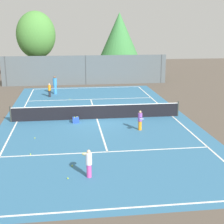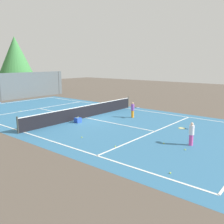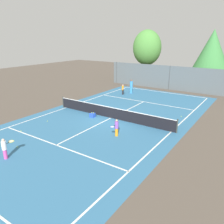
# 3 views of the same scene
# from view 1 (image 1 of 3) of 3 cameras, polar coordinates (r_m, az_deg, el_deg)

# --- Properties ---
(ground_plane) EXTENTS (80.00, 80.00, 0.00)m
(ground_plane) POSITION_cam_1_polar(r_m,az_deg,el_deg) (23.77, -2.58, -1.17)
(ground_plane) COLOR brown
(court_surface) EXTENTS (13.00, 25.00, 0.01)m
(court_surface) POSITION_cam_1_polar(r_m,az_deg,el_deg) (23.77, -2.58, -1.17)
(court_surface) COLOR teal
(court_surface) RESTS_ON ground_plane
(tennis_net) EXTENTS (11.90, 0.10, 1.10)m
(tennis_net) POSITION_cam_1_polar(r_m,az_deg,el_deg) (23.64, -2.59, 0.02)
(tennis_net) COLOR #333833
(tennis_net) RESTS_ON ground_plane
(perimeter_fence) EXTENTS (18.00, 0.12, 3.20)m
(perimeter_fence) POSITION_cam_1_polar(r_m,az_deg,el_deg) (37.16, -4.48, 7.09)
(perimeter_fence) COLOR #515B60
(perimeter_fence) RESTS_ON ground_plane
(tree_0) EXTENTS (4.67, 4.67, 7.85)m
(tree_0) POSITION_cam_1_polar(r_m,az_deg,el_deg) (40.87, 1.25, 12.95)
(tree_0) COLOR brown
(tree_0) RESTS_ON ground_plane
(tree_1) EXTENTS (4.53, 3.97, 7.98)m
(tree_1) POSITION_cam_1_polar(r_m,az_deg,el_deg) (41.09, -12.77, 12.62)
(tree_1) COLOR brown
(tree_1) RESTS_ON ground_plane
(player_0) EXTENTS (0.37, 0.37, 1.73)m
(player_0) POSITION_cam_1_polar(r_m,az_deg,el_deg) (32.54, -9.65, 4.57)
(player_0) COLOR #388CD8
(player_0) RESTS_ON ground_plane
(player_1) EXTENTS (0.43, 0.86, 1.27)m
(player_1) POSITION_cam_1_polar(r_m,az_deg,el_deg) (14.78, -3.96, -8.58)
(player_1) COLOR #D14799
(player_1) RESTS_ON ground_plane
(player_2) EXTENTS (0.34, 0.84, 1.26)m
(player_2) POSITION_cam_1_polar(r_m,az_deg,el_deg) (21.14, 4.79, -1.38)
(player_2) COLOR orange
(player_2) RESTS_ON ground_plane
(player_3) EXTENTS (0.76, 0.73, 1.25)m
(player_3) POSITION_cam_1_polar(r_m,az_deg,el_deg) (31.32, -10.52, 3.70)
(player_3) COLOR #232328
(player_3) RESTS_ON ground_plane
(ball_crate) EXTENTS (0.43, 0.39, 0.43)m
(ball_crate) POSITION_cam_1_polar(r_m,az_deg,el_deg) (22.95, -6.16, -1.35)
(ball_crate) COLOR blue
(ball_crate) RESTS_ON ground_plane
(tennis_ball_1) EXTENTS (0.07, 0.07, 0.07)m
(tennis_ball_1) POSITION_cam_1_polar(r_m,az_deg,el_deg) (30.09, -7.15, 2.18)
(tennis_ball_1) COLOR #CCE533
(tennis_ball_1) RESTS_ON ground_plane
(tennis_ball_2) EXTENTS (0.07, 0.07, 0.07)m
(tennis_ball_2) POSITION_cam_1_polar(r_m,az_deg,el_deg) (28.24, 6.97, 1.36)
(tennis_ball_2) COLOR #CCE533
(tennis_ball_2) RESTS_ON ground_plane
(tennis_ball_3) EXTENTS (0.07, 0.07, 0.07)m
(tennis_ball_3) POSITION_cam_1_polar(r_m,az_deg,el_deg) (14.92, -7.50, -11.09)
(tennis_ball_3) COLOR #CCE533
(tennis_ball_3) RESTS_ON ground_plane
(tennis_ball_4) EXTENTS (0.07, 0.07, 0.07)m
(tennis_ball_4) POSITION_cam_1_polar(r_m,az_deg,el_deg) (17.84, -13.66, -6.98)
(tennis_ball_4) COLOR #CCE533
(tennis_ball_4) RESTS_ON ground_plane
(tennis_ball_5) EXTENTS (0.07, 0.07, 0.07)m
(tennis_ball_5) POSITION_cam_1_polar(r_m,az_deg,el_deg) (20.22, -12.97, -4.33)
(tennis_ball_5) COLOR #CCE533
(tennis_ball_5) RESTS_ON ground_plane
(tennis_ball_6) EXTENTS (0.07, 0.07, 0.07)m
(tennis_ball_6) POSITION_cam_1_polar(r_m,az_deg,el_deg) (16.11, -6.77, -9.05)
(tennis_ball_6) COLOR #CCE533
(tennis_ball_6) RESTS_ON ground_plane
(tennis_ball_7) EXTENTS (0.07, 0.07, 0.07)m
(tennis_ball_7) POSITION_cam_1_polar(r_m,az_deg,el_deg) (25.20, 5.52, -0.23)
(tennis_ball_7) COLOR #CCE533
(tennis_ball_7) RESTS_ON ground_plane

